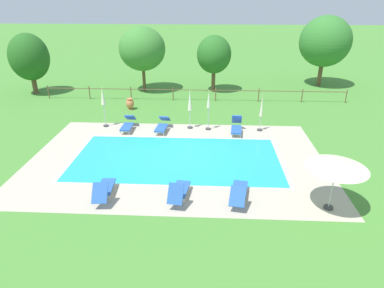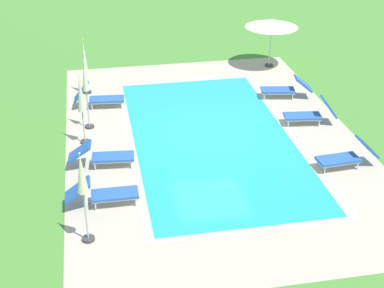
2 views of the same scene
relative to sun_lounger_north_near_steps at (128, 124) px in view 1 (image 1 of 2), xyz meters
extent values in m
plane|color=#478433|center=(3.36, -3.76, -0.37)|extent=(160.00, 160.00, 0.00)
cube|color=#B2A893|center=(3.36, -3.76, -0.37)|extent=(14.86, 9.73, 0.01)
cube|color=#23A8C1|center=(3.36, -3.76, -0.37)|extent=(10.36, 5.23, 0.01)
cube|color=#C0B59F|center=(3.36, -1.03, -0.36)|extent=(10.84, 0.24, 0.01)
cube|color=#C0B59F|center=(3.36, -6.50, -0.36)|extent=(10.84, 0.24, 0.01)
cube|color=#C0B59F|center=(8.66, -3.76, -0.36)|extent=(0.24, 5.23, 0.01)
cube|color=#C0B59F|center=(-1.94, -3.76, -0.36)|extent=(0.24, 5.23, 0.01)
cube|color=#2856A8|center=(0.00, -0.29, -0.06)|extent=(0.61, 1.30, 0.07)
cube|color=#2856A8|center=(0.00, 0.70, 0.19)|extent=(0.60, 0.73, 0.54)
cube|color=silver|center=(0.00, -0.29, -0.11)|extent=(0.58, 1.28, 0.04)
cylinder|color=silver|center=(0.25, -0.84, -0.23)|extent=(0.04, 0.04, 0.28)
cylinder|color=silver|center=(-0.26, -0.84, -0.23)|extent=(0.04, 0.04, 0.28)
cylinder|color=silver|center=(0.26, 0.26, -0.23)|extent=(0.04, 0.04, 0.28)
cylinder|color=silver|center=(-0.25, 0.26, -0.23)|extent=(0.04, 0.04, 0.28)
cube|color=#2856A8|center=(0.69, -7.15, -0.06)|extent=(0.69, 1.34, 0.07)
cube|color=#2856A8|center=(0.76, -8.09, 0.24)|extent=(0.64, 0.68, 0.65)
cube|color=silver|center=(0.69, -7.15, -0.11)|extent=(0.66, 1.31, 0.04)
cylinder|color=silver|center=(0.40, -6.61, -0.23)|extent=(0.04, 0.04, 0.28)
cylinder|color=silver|center=(0.91, -6.58, -0.23)|extent=(0.04, 0.04, 0.28)
cylinder|color=silver|center=(0.48, -7.72, -0.23)|extent=(0.04, 0.04, 0.28)
cylinder|color=silver|center=(0.99, -7.68, -0.23)|extent=(0.04, 0.04, 0.28)
cube|color=#2856A8|center=(2.11, -0.37, -0.06)|extent=(0.72, 1.35, 0.07)
cube|color=#2856A8|center=(2.21, 0.62, 0.18)|extent=(0.67, 0.79, 0.53)
cube|color=silver|center=(2.11, -0.37, -0.11)|extent=(0.69, 1.32, 0.04)
cylinder|color=silver|center=(2.32, -0.95, -0.23)|extent=(0.04, 0.04, 0.28)
cylinder|color=silver|center=(1.81, -0.90, -0.23)|extent=(0.04, 0.04, 0.28)
cylinder|color=silver|center=(2.42, 0.15, -0.23)|extent=(0.04, 0.04, 0.28)
cylinder|color=silver|center=(1.91, 0.20, -0.23)|extent=(0.04, 0.04, 0.28)
cube|color=#2856A8|center=(3.84, -7.17, -0.06)|extent=(0.77, 1.37, 0.07)
cube|color=#2856A8|center=(3.72, -8.06, 0.28)|extent=(0.67, 0.64, 0.71)
cube|color=silver|center=(3.84, -7.17, -0.11)|extent=(0.73, 1.34, 0.04)
cylinder|color=silver|center=(3.66, -6.58, -0.23)|extent=(0.04, 0.04, 0.28)
cylinder|color=silver|center=(4.16, -6.65, -0.23)|extent=(0.04, 0.04, 0.28)
cylinder|color=silver|center=(3.51, -7.68, -0.23)|extent=(0.04, 0.04, 0.28)
cylinder|color=silver|center=(4.02, -7.75, -0.23)|extent=(0.04, 0.04, 0.28)
cube|color=#2856A8|center=(6.28, -7.05, -0.06)|extent=(0.82, 1.38, 0.07)
cube|color=#2856A8|center=(6.11, -8.01, 0.21)|extent=(0.71, 0.79, 0.58)
cube|color=silver|center=(6.28, -7.05, -0.11)|extent=(0.78, 1.35, 0.04)
cylinder|color=silver|center=(6.12, -6.46, -0.23)|extent=(0.04, 0.04, 0.28)
cylinder|color=silver|center=(6.62, -6.55, -0.23)|extent=(0.04, 0.04, 0.28)
cylinder|color=silver|center=(5.93, -7.55, -0.23)|extent=(0.04, 0.04, 0.28)
cylinder|color=silver|center=(6.43, -7.64, -0.23)|extent=(0.04, 0.04, 0.28)
cube|color=#2856A8|center=(6.61, -0.42, -0.06)|extent=(0.71, 1.35, 0.07)
cube|color=#2856A8|center=(6.69, 0.49, 0.27)|extent=(0.65, 0.64, 0.69)
cube|color=silver|center=(6.61, -0.42, -0.11)|extent=(0.68, 1.32, 0.04)
cylinder|color=silver|center=(6.82, -1.00, -0.23)|extent=(0.04, 0.04, 0.28)
cylinder|color=silver|center=(6.31, -0.95, -0.23)|extent=(0.04, 0.04, 0.28)
cylinder|color=silver|center=(6.91, 0.10, -0.23)|extent=(0.04, 0.04, 0.28)
cylinder|color=silver|center=(6.40, 0.15, -0.23)|extent=(0.04, 0.04, 0.28)
cylinder|color=#383838|center=(9.71, -7.78, -0.33)|extent=(0.36, 0.36, 0.08)
cylinder|color=#B2B5B7|center=(9.71, -7.78, 0.68)|extent=(0.04, 0.04, 2.11)
cone|color=beige|center=(9.71, -7.78, 1.59)|extent=(2.30, 2.30, 0.33)
sphere|color=beige|center=(9.71, -7.78, 1.77)|extent=(0.06, 0.06, 0.06)
cylinder|color=#383838|center=(3.80, 0.46, -0.33)|extent=(0.32, 0.32, 0.08)
cylinder|color=#B2B5B7|center=(3.80, 0.46, 0.22)|extent=(0.04, 0.04, 1.18)
cone|color=beige|center=(3.80, 0.46, 1.42)|extent=(0.26, 0.26, 1.22)
sphere|color=beige|center=(3.80, 0.46, 2.05)|extent=(0.05, 0.05, 0.05)
cylinder|color=#383838|center=(-1.54, 0.50, -0.33)|extent=(0.32, 0.32, 0.08)
cylinder|color=#B2B5B7|center=(-1.54, 0.50, 0.36)|extent=(0.04, 0.04, 1.46)
cone|color=beige|center=(-1.54, 0.50, 1.61)|extent=(0.27, 0.27, 1.04)
sphere|color=beige|center=(-1.54, 0.50, 2.15)|extent=(0.05, 0.05, 0.05)
cylinder|color=#383838|center=(4.93, 0.28, -0.33)|extent=(0.32, 0.32, 0.08)
cylinder|color=#B2B5B7|center=(4.93, 0.28, 0.34)|extent=(0.04, 0.04, 1.42)
cone|color=beige|center=(4.93, 0.28, 1.56)|extent=(0.22, 0.22, 1.03)
sphere|color=beige|center=(4.93, 0.28, 2.09)|extent=(0.05, 0.05, 0.05)
cylinder|color=#383838|center=(8.11, 0.28, -0.33)|extent=(0.32, 0.32, 0.08)
cylinder|color=#B2B5B7|center=(8.11, 0.28, 0.10)|extent=(0.04, 0.04, 0.94)
cone|color=beige|center=(8.11, 0.28, 1.21)|extent=(0.20, 0.20, 1.28)
sphere|color=beige|center=(8.11, 0.28, 1.87)|extent=(0.05, 0.05, 0.05)
cylinder|color=#C67547|center=(-0.74, 3.94, -0.33)|extent=(0.32, 0.32, 0.08)
ellipsoid|color=#C67547|center=(-0.74, 3.94, 0.06)|extent=(0.58, 0.58, 0.70)
cylinder|color=#C67547|center=(-0.74, 3.94, 0.41)|extent=(0.44, 0.44, 0.06)
cylinder|color=brown|center=(-7.83, 6.33, 0.15)|extent=(0.08, 0.08, 1.05)
cylinder|color=brown|center=(-4.51, 6.33, 0.15)|extent=(0.08, 0.08, 1.05)
cylinder|color=brown|center=(-1.18, 6.33, 0.15)|extent=(0.08, 0.08, 1.05)
cylinder|color=brown|center=(2.15, 6.33, 0.15)|extent=(0.08, 0.08, 1.05)
cylinder|color=brown|center=(5.47, 6.33, 0.15)|extent=(0.08, 0.08, 1.05)
cylinder|color=brown|center=(8.80, 6.33, 0.15)|extent=(0.08, 0.08, 1.05)
cylinder|color=brown|center=(12.12, 6.33, 0.15)|extent=(0.08, 0.08, 1.05)
cylinder|color=brown|center=(15.45, 6.33, 0.15)|extent=(0.08, 0.08, 1.05)
cube|color=brown|center=(3.81, 6.33, 0.48)|extent=(23.28, 0.05, 0.05)
cylinder|color=brown|center=(-9.60, 7.73, 0.43)|extent=(0.39, 0.39, 1.61)
ellipsoid|color=#235B1E|center=(-9.60, 7.73, 2.64)|extent=(3.13, 3.13, 3.74)
cylinder|color=brown|center=(14.94, 11.58, 0.77)|extent=(0.37, 0.37, 2.27)
ellipsoid|color=#33752D|center=(14.94, 11.58, 3.52)|extent=(4.38, 4.38, 4.32)
cylinder|color=brown|center=(5.31, 9.18, 0.60)|extent=(0.32, 0.32, 1.94)
ellipsoid|color=#286623|center=(5.31, 9.18, 2.73)|extent=(2.83, 2.83, 3.09)
cylinder|color=brown|center=(-0.61, 9.04, 0.73)|extent=(0.27, 0.27, 2.19)
ellipsoid|color=#3D7F33|center=(-0.61, 9.04, 3.16)|extent=(3.82, 3.82, 3.56)
camera|label=1|loc=(4.90, -18.91, 7.35)|focal=31.17mm
camera|label=2|loc=(-13.43, 0.05, 8.59)|focal=53.47mm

